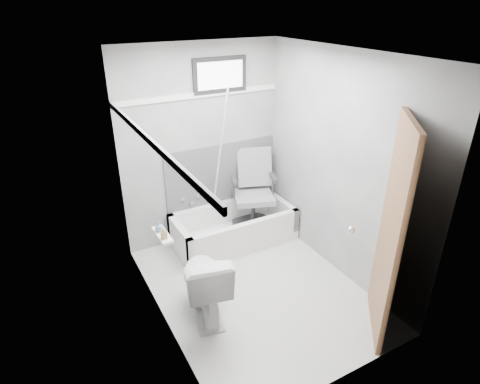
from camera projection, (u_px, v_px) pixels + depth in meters
floor at (256, 288)px, 4.30m from camera, size 2.60×2.60×0.00m
ceiling at (261, 53)px, 3.25m from camera, size 2.60×2.60×0.00m
wall_back at (202, 147)px, 4.80m from camera, size 2.00×0.02×2.40m
wall_front at (355, 258)px, 2.75m from camera, size 2.00×0.02×2.40m
wall_left at (155, 212)px, 3.34m from camera, size 0.02×2.60×2.40m
wall_right at (339, 168)px, 4.20m from camera, size 0.02×2.60×2.40m
bathtub at (234, 227)px, 5.04m from camera, size 1.50×0.70×0.42m
office_chair at (254, 191)px, 5.03m from camera, size 0.73×0.73×0.99m
toilet at (204, 282)px, 3.80m from camera, size 0.58×0.84×0.75m
door at (441, 243)px, 3.27m from camera, size 0.78×0.78×2.00m
window at (220, 75)px, 4.54m from camera, size 0.66×0.04×0.40m
backerboard at (222, 174)px, 5.07m from camera, size 1.50×0.02×0.78m
trim_back at (200, 95)px, 4.52m from camera, size 2.00×0.02×0.06m
trim_left at (149, 140)px, 3.08m from camera, size 0.02×2.60×0.06m
pole at (219, 163)px, 4.72m from camera, size 0.02×0.57×1.88m
shelf at (163, 235)px, 3.58m from camera, size 0.10×0.32×0.02m
soap_bottle_a at (164, 233)px, 3.48m from camera, size 0.05×0.05×0.10m
soap_bottle_b at (159, 226)px, 3.59m from camera, size 0.10×0.10×0.09m
faucet at (190, 200)px, 4.97m from camera, size 0.26×0.10×0.16m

